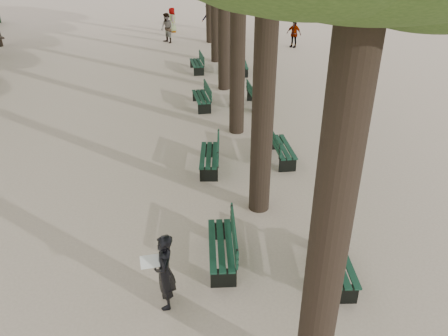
{
  "coord_description": "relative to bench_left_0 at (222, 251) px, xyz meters",
  "views": [
    {
      "loc": [
        -0.25,
        -6.35,
        6.2
      ],
      "look_at": [
        0.6,
        3.0,
        1.2
      ],
      "focal_mm": 35.0,
      "sensor_mm": 36.0,
      "label": 1
    }
  ],
  "objects": [
    {
      "name": "bench_right_2",
      "position": [
        2.27,
        9.47,
        0.0
      ],
      "size": [
        0.68,
        1.83,
        0.92
      ],
      "color": "black",
      "rests_on": "ground"
    },
    {
      "name": "bench_right_1",
      "position": [
        2.27,
        4.65,
        0.0
      ],
      "size": [
        0.63,
        1.82,
        0.92
      ],
      "color": "black",
      "rests_on": "ground"
    },
    {
      "name": "bench_right_3",
      "position": [
        2.27,
        14.47,
        0.0
      ],
      "size": [
        0.65,
        1.82,
        0.92
      ],
      "color": "black",
      "rests_on": "ground"
    },
    {
      "name": "bench_left_0",
      "position": [
        0.0,
        0.0,
        0.0
      ],
      "size": [
        0.64,
        1.82,
        0.92
      ],
      "color": "black",
      "rests_on": "ground"
    },
    {
      "name": "pedestrian_d",
      "position": [
        -1.38,
        25.74,
        0.58
      ],
      "size": [
        0.39,
        0.85,
        1.7
      ],
      "primitive_type": "imported",
      "rotation": [
        0.0,
        0.0,
        1.63
      ],
      "color": "#262628",
      "rests_on": "ground"
    },
    {
      "name": "pedestrian_c",
      "position": [
        6.24,
        20.09,
        0.55
      ],
      "size": [
        0.95,
        0.89,
        1.65
      ],
      "primitive_type": "imported",
      "rotation": [
        0.0,
        0.0,
        5.57
      ],
      "color": "#262628",
      "rests_on": "ground"
    },
    {
      "name": "bench_left_3",
      "position": [
        -0.0,
        15.01,
        0.0
      ],
      "size": [
        0.73,
        1.85,
        0.92
      ],
      "color": "black",
      "rests_on": "ground"
    },
    {
      "name": "bench_right_0",
      "position": [
        2.27,
        -0.64,
        0.0
      ],
      "size": [
        0.7,
        1.84,
        0.92
      ],
      "color": "black",
      "rests_on": "ground"
    },
    {
      "name": "bench_left_1",
      "position": [
        -0.0,
        4.28,
        0.0
      ],
      "size": [
        0.73,
        1.84,
        0.92
      ],
      "color": "black",
      "rests_on": "ground"
    },
    {
      "name": "ground",
      "position": [
        -0.37,
        -0.98,
        -0.27
      ],
      "size": [
        120.0,
        120.0,
        0.0
      ],
      "primitive_type": "plane",
      "color": "#C3AC93",
      "rests_on": "ground"
    },
    {
      "name": "pedestrian_b",
      "position": [
        1.38,
        26.5,
        0.67
      ],
      "size": [
        1.26,
        0.84,
        1.88
      ],
      "primitive_type": "imported",
      "rotation": [
        0.0,
        0.0,
        3.56
      ],
      "color": "#262628",
      "rests_on": "ground"
    },
    {
      "name": "bench_left_2",
      "position": [
        -0.0,
        9.65,
        0.0
      ],
      "size": [
        0.76,
        1.85,
        0.92
      ],
      "color": "black",
      "rests_on": "ground"
    },
    {
      "name": "man_with_map",
      "position": [
        -1.14,
        -1.14,
        0.52
      ],
      "size": [
        0.6,
        0.64,
        1.57
      ],
      "color": "black",
      "rests_on": "ground"
    },
    {
      "name": "pedestrian_a",
      "position": [
        -1.66,
        22.11,
        0.66
      ],
      "size": [
        0.85,
        0.94,
        1.86
      ],
      "primitive_type": "imported",
      "rotation": [
        0.0,
        0.0,
        5.38
      ],
      "color": "#262628",
      "rests_on": "ground"
    }
  ]
}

